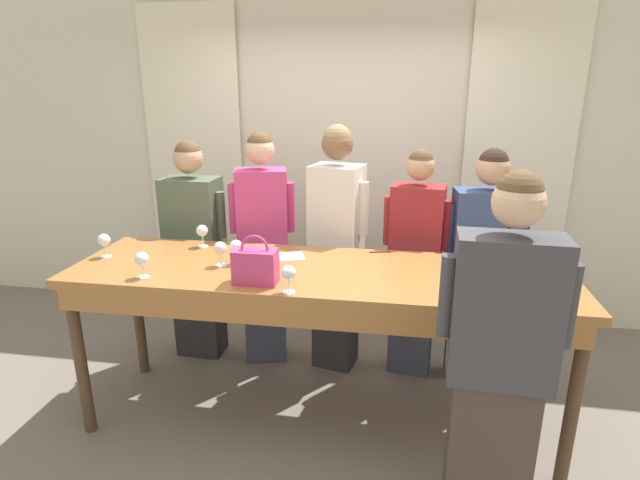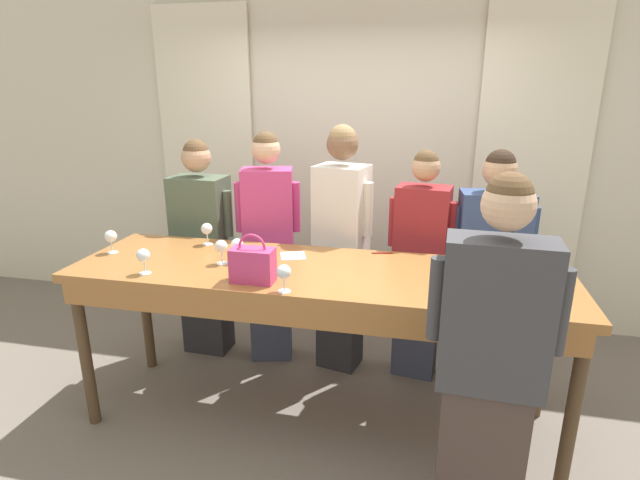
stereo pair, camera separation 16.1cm
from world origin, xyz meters
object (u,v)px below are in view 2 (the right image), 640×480
wine_glass_near_host (221,247)px  tasting_bar (316,286)px  handbag (253,264)px  wine_glass_front_right (468,258)px  wine_glass_center_mid (484,252)px  wine_glass_center_right (284,273)px  wine_glass_back_right (540,256)px  guest_olive_jacket (203,248)px  guest_pink_top (269,247)px  guest_cream_sweater (341,248)px  wine_glass_center_left (237,245)px  wine_glass_back_mid (111,237)px  guest_striped_shirt (420,265)px  wine_glass_back_left (143,256)px  host_pouring (489,370)px  guest_navy_coat (489,269)px  wine_bottle (510,251)px  wine_glass_front_mid (207,230)px  wine_glass_front_left (559,274)px

wine_glass_near_host → tasting_bar: bearing=1.2°
handbag → wine_glass_front_right: handbag is taller
wine_glass_front_right → wine_glass_center_mid: 0.16m
wine_glass_center_right → wine_glass_back_right: (1.33, 0.56, 0.00)m
guest_olive_jacket → guest_pink_top: bearing=-0.0°
wine_glass_front_right → guest_cream_sweater: (-0.82, 0.61, -0.19)m
tasting_bar → wine_glass_center_left: bearing=175.8°
wine_glass_center_right → guest_pink_top: size_ratio=0.09×
wine_glass_back_mid → guest_striped_shirt: (1.91, 0.68, -0.28)m
wine_glass_center_right → guest_pink_top: guest_pink_top is taller
wine_glass_back_left → host_pouring: (1.83, -0.41, -0.22)m
guest_navy_coat → host_pouring: size_ratio=0.95×
tasting_bar → wine_bottle: (1.07, 0.23, 0.22)m
wine_glass_front_mid → wine_glass_front_right: 1.67m
guest_pink_top → wine_glass_back_mid: bearing=-140.2°
wine_glass_near_host → wine_bottle: bearing=8.3°
wine_glass_front_left → guest_pink_top: bearing=157.3°
wine_glass_center_right → guest_navy_coat: size_ratio=0.09×
handbag → wine_glass_back_mid: 1.07m
wine_glass_front_mid → wine_glass_center_right: 0.97m
wine_glass_center_mid → wine_glass_back_right: bearing=0.8°
handbag → wine_glass_center_mid: size_ratio=1.83×
guest_cream_sweater → wine_glass_center_mid: bearing=-27.8°
wine_glass_near_host → guest_navy_coat: 1.78m
handbag → guest_striped_shirt: guest_striped_shirt is taller
wine_glass_center_mid → wine_glass_back_left: (-1.86, -0.48, -0.00)m
tasting_bar → handbag: bearing=-141.1°
wine_bottle → wine_glass_back_left: wine_bottle is taller
wine_glass_back_right → guest_pink_top: guest_pink_top is taller
wine_glass_near_host → guest_striped_shirt: bearing=32.0°
wine_glass_center_right → wine_glass_back_right: 1.44m
wine_glass_front_right → guest_cream_sweater: size_ratio=0.08×
guest_pink_top → wine_glass_center_mid: bearing=-18.4°
wine_glass_back_right → host_pouring: host_pouring is taller
guest_navy_coat → wine_glass_back_right: bearing=-67.3°
wine_glass_back_left → guest_striped_shirt: guest_striped_shirt is taller
wine_bottle → wine_glass_back_right: (0.16, -0.00, -0.02)m
wine_glass_back_left → guest_olive_jacket: (-0.11, 0.96, -0.27)m
tasting_bar → guest_striped_shirt: guest_striped_shirt is taller
wine_glass_center_left → guest_olive_jacket: (-0.55, 0.67, -0.27)m
wine_glass_back_left → wine_glass_back_right: same height
wine_glass_center_right → wine_glass_front_right: bearing=24.8°
wine_glass_center_mid → guest_striped_shirt: bearing=126.6°
wine_glass_center_left → wine_glass_center_right: size_ratio=1.00×
wine_glass_front_mid → host_pouring: size_ratio=0.09×
guest_pink_top → guest_cream_sweater: bearing=0.0°
wine_glass_front_right → wine_glass_center_right: bearing=-155.2°
wine_glass_back_left → host_pouring: bearing=-12.8°
wine_glass_front_right → wine_glass_center_left: size_ratio=1.00×
wine_glass_front_mid → wine_glass_back_right: 2.05m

